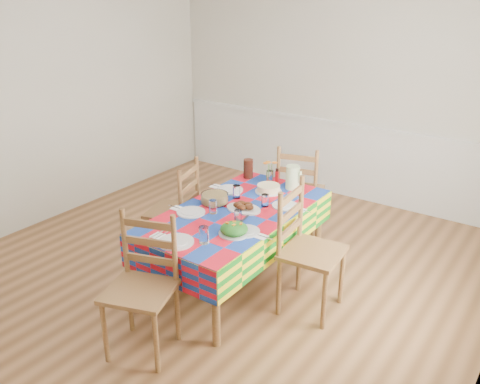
# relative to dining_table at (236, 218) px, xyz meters

# --- Properties ---
(room) EXTENTS (4.58, 5.08, 2.78)m
(room) POSITION_rel_dining_table_xyz_m (-0.22, -0.10, 0.74)
(room) COLOR brown
(room) RESTS_ON ground
(wainscot) EXTENTS (4.41, 0.06, 0.92)m
(wainscot) POSITION_rel_dining_table_xyz_m (-0.22, 2.38, -0.12)
(wainscot) COLOR white
(wainscot) RESTS_ON room
(dining_table) EXTENTS (0.94, 1.74, 0.68)m
(dining_table) POSITION_rel_dining_table_xyz_m (0.00, 0.00, 0.00)
(dining_table) COLOR brown
(dining_table) RESTS_ON room
(setting_near_head) EXTENTS (0.43, 0.29, 0.13)m
(setting_near_head) POSITION_rel_dining_table_xyz_m (0.03, -0.68, 0.10)
(setting_near_head) COLOR silver
(setting_near_head) RESTS_ON dining_table
(setting_left_near) EXTENTS (0.44, 0.26, 0.11)m
(setting_left_near) POSITION_rel_dining_table_xyz_m (-0.23, -0.22, 0.10)
(setting_left_near) COLOR silver
(setting_left_near) RESTS_ON dining_table
(setting_left_far) EXTENTS (0.45, 0.27, 0.12)m
(setting_left_far) POSITION_rel_dining_table_xyz_m (-0.25, 0.29, 0.10)
(setting_left_far) COLOR silver
(setting_left_far) RESTS_ON dining_table
(setting_right_near) EXTENTS (0.42, 0.24, 0.11)m
(setting_right_near) POSITION_rel_dining_table_xyz_m (0.25, -0.24, 0.10)
(setting_right_near) COLOR silver
(setting_right_near) RESTS_ON dining_table
(setting_right_far) EXTENTS (0.42, 0.24, 0.11)m
(setting_right_far) POSITION_rel_dining_table_xyz_m (0.25, 0.28, 0.10)
(setting_right_far) COLOR silver
(setting_right_far) RESTS_ON dining_table
(meat_platter) EXTENTS (0.31, 0.22, 0.06)m
(meat_platter) POSITION_rel_dining_table_xyz_m (0.04, 0.05, 0.10)
(meat_platter) COLOR silver
(meat_platter) RESTS_ON dining_table
(salad_platter) EXTENTS (0.24, 0.24, 0.10)m
(salad_platter) POSITION_rel_dining_table_xyz_m (0.24, -0.36, 0.11)
(salad_platter) COLOR silver
(salad_platter) RESTS_ON dining_table
(pasta_bowl) EXTENTS (0.24, 0.24, 0.09)m
(pasta_bowl) POSITION_rel_dining_table_xyz_m (-0.24, 0.03, 0.12)
(pasta_bowl) COLOR white
(pasta_bowl) RESTS_ON dining_table
(cake) EXTENTS (0.24, 0.24, 0.07)m
(cake) POSITION_rel_dining_table_xyz_m (0.01, 0.51, 0.11)
(cake) COLOR silver
(cake) RESTS_ON dining_table
(serving_utensils) EXTENTS (0.13, 0.30, 0.01)m
(serving_utensils) POSITION_rel_dining_table_xyz_m (0.13, -0.09, 0.08)
(serving_utensils) COLOR black
(serving_utensils) RESTS_ON dining_table
(flower_vase) EXTENTS (0.14, 0.11, 0.22)m
(flower_vase) POSITION_rel_dining_table_xyz_m (-0.12, 0.72, 0.17)
(flower_vase) COLOR white
(flower_vase) RESTS_ON dining_table
(hot_sauce) EXTENTS (0.04, 0.04, 0.15)m
(hot_sauce) POSITION_rel_dining_table_xyz_m (-0.05, 0.75, 0.15)
(hot_sauce) COLOR red
(hot_sauce) RESTS_ON dining_table
(green_pitcher) EXTENTS (0.13, 0.13, 0.22)m
(green_pitcher) POSITION_rel_dining_table_xyz_m (0.14, 0.71, 0.18)
(green_pitcher) COLOR #D0EFA9
(green_pitcher) RESTS_ON dining_table
(tea_pitcher) EXTENTS (0.09, 0.09, 0.19)m
(tea_pitcher) POSITION_rel_dining_table_xyz_m (-0.35, 0.71, 0.17)
(tea_pitcher) COLOR black
(tea_pitcher) RESTS_ON dining_table
(name_card) EXTENTS (0.07, 0.02, 0.02)m
(name_card) POSITION_rel_dining_table_xyz_m (0.01, -0.82, 0.08)
(name_card) COLOR silver
(name_card) RESTS_ON dining_table
(chair_near) EXTENTS (0.56, 0.54, 1.01)m
(chair_near) POSITION_rel_dining_table_xyz_m (-0.01, -1.09, -0.11)
(chair_near) COLOR brown
(chair_near) RESTS_ON room
(chair_far) EXTENTS (0.53, 0.52, 0.99)m
(chair_far) POSITION_rel_dining_table_xyz_m (0.01, 1.09, -0.12)
(chair_far) COLOR brown
(chair_far) RESTS_ON room
(chair_left) EXTENTS (0.51, 0.53, 0.98)m
(chair_left) POSITION_rel_dining_table_xyz_m (-0.69, 0.01, -0.12)
(chair_left) COLOR brown
(chair_left) RESTS_ON room
(chair_right) EXTENTS (0.48, 0.50, 1.05)m
(chair_right) POSITION_rel_dining_table_xyz_m (0.68, -0.00, -0.09)
(chair_right) COLOR brown
(chair_right) RESTS_ON room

